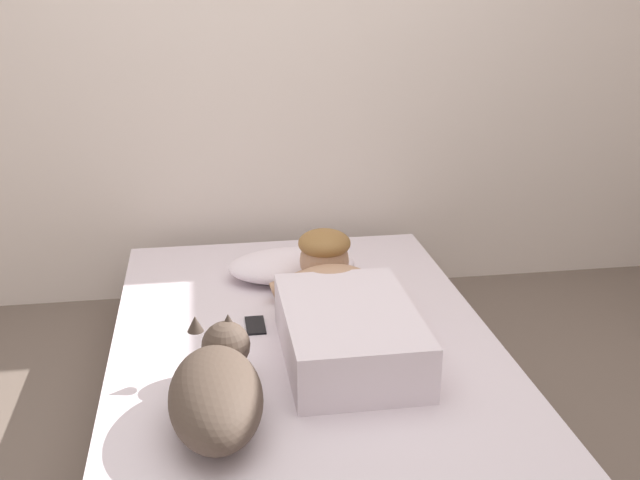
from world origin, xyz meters
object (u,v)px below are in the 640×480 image
Objects in this scene: bed at (306,380)px; cell_phone at (255,325)px; coffee_cup at (317,275)px; person_lying at (341,311)px; dog at (217,389)px; pillow at (292,266)px.

bed is 0.26m from cell_phone.
coffee_cup reaches higher than bed.
person_lying is 0.62m from dog.
person_lying is 0.50m from coffee_cup.
cell_phone is (0.15, 0.58, -0.10)m from dog.
coffee_cup is at bearing 91.10° from person_lying.
person_lying reaches higher than coffee_cup.
pillow is at bearing 143.02° from coffee_cup.
coffee_cup is at bearing -36.98° from pillow.
pillow reaches higher than cell_phone.
pillow is at bearing 71.77° from dog.
coffee_cup is (-0.01, 0.49, -0.07)m from person_lying.
cell_phone is (-0.16, 0.14, 0.16)m from bed.
coffee_cup is (0.42, 0.94, -0.07)m from dog.
coffee_cup is 0.89× the size of cell_phone.
dog reaches higher than coffee_cup.
coffee_cup is at bearing 51.90° from cell_phone.
pillow is 0.57× the size of person_lying.
person_lying is 7.36× the size of coffee_cup.
person_lying is (0.12, -0.01, 0.26)m from bed.
dog reaches higher than pillow.
pillow is at bearing 66.57° from cell_phone.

